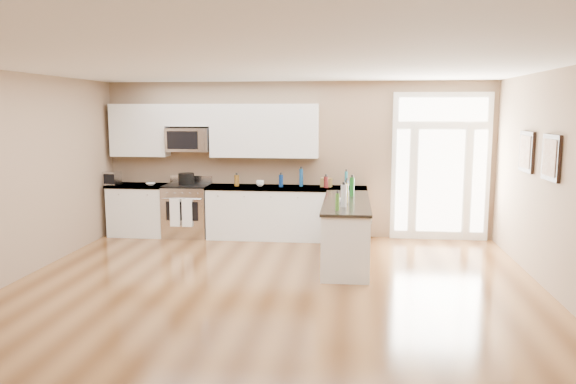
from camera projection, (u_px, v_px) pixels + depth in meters
The scene contains 20 objects.
ground at pixel (263, 311), 6.46m from camera, with size 8.00×8.00×0.00m, color brown.
room_shell at pixel (262, 163), 6.21m from camera, with size 8.00×8.00×8.00m.
back_cabinet_left at pixel (140, 211), 10.34m from camera, with size 1.10×0.66×0.94m.
back_cabinet_right at pixel (286, 214), 10.04m from camera, with size 2.85×0.66×0.94m.
peninsula_cabinet at pixel (346, 234), 8.50m from camera, with size 0.69×2.32×0.94m.
upper_cabinet_left at pixel (140, 130), 10.27m from camera, with size 1.04×0.33×0.95m, color white.
upper_cabinet_right at pixel (264, 131), 10.02m from camera, with size 1.94×0.33×0.95m, color white.
upper_cabinet_short at pixel (189, 115), 10.13m from camera, with size 0.82×0.33×0.40m, color white.
microwave at pixel (189, 140), 10.16m from camera, with size 0.78×0.41×0.42m.
entry_door at pixel (441, 167), 9.87m from camera, with size 1.70×0.10×2.60m.
wall_art_near at pixel (526, 152), 7.99m from camera, with size 0.05×0.58×0.58m.
wall_art_far at pixel (551, 158), 7.01m from camera, with size 0.05×0.58×0.58m.
kitchen_range at pixel (187, 210), 10.24m from camera, with size 0.80×0.71×1.08m.
stockpot at pixel (186, 178), 10.19m from camera, with size 0.29×0.29×0.22m, color black.
toaster_oven at pixel (112, 178), 10.21m from camera, with size 0.28×0.22×0.24m, color silver.
cardboard_box at pixel (326, 182), 9.95m from camera, with size 0.19×0.14×0.16m, color olive.
bowl_left at pixel (151, 184), 10.15m from camera, with size 0.17×0.17×0.04m, color white.
bowl_peninsula at pixel (342, 200), 8.32m from camera, with size 0.16×0.16×0.05m, color white.
cup_counter at pixel (260, 183), 10.00m from camera, with size 0.14×0.14×0.11m, color white.
counter_bottles at pixel (320, 186), 9.07m from camera, with size 2.13×2.45×0.31m.
Camera 1 is at (0.98, -6.12, 2.29)m, focal length 35.00 mm.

